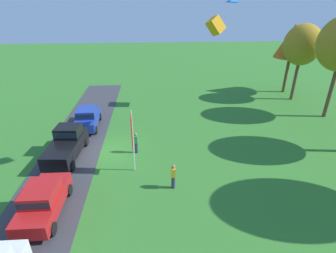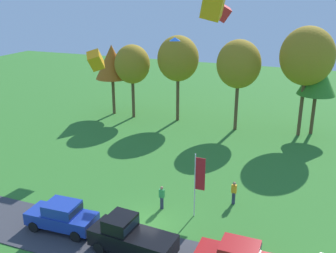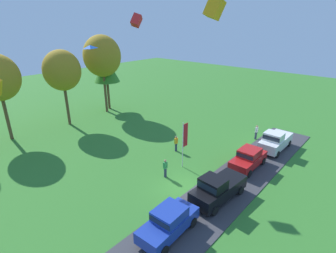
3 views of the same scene
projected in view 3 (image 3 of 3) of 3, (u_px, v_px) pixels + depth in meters
The scene contains 16 objects.
ground_plane at pixel (184, 188), 21.50m from camera, with size 120.00×120.00×0.00m, color #337528.
pavement_strip at pixel (212, 202), 19.82m from camera, with size 36.00×4.40×0.06m, color #38383D.
car_sedan_far_end at pixel (169, 221), 16.50m from camera, with size 4.46×2.09×1.84m.
car_pickup_by_flagpole at pixel (217, 188), 19.65m from camera, with size 5.13×2.34×2.14m.
car_sedan_mid_row at pixel (249, 158), 24.18m from camera, with size 4.41×1.98×1.84m.
car_pickup_near_entrance at pixel (275, 141), 27.51m from camera, with size 5.02×2.08×2.14m.
person_on_lawn at pixel (176, 143), 27.40m from camera, with size 0.36×0.24×1.71m.
person_beside_suv at pixel (165, 168), 22.77m from camera, with size 0.36×0.24×1.71m.
person_watching_sky at pixel (256, 132), 30.23m from camera, with size 0.36×0.24×1.71m.
tree_left_of_center at pixel (62, 71), 32.37m from camera, with size 4.58×4.58×9.66m.
tree_right_of_center at pixel (102, 56), 36.93m from camera, with size 5.28×5.28×11.15m.
tree_far_left at pixel (106, 69), 39.14m from camera, with size 3.83×3.83×8.08m.
flag_banner at pixel (184, 138), 23.82m from camera, with size 0.71×0.08×4.50m.
kite_diamond_over_trees at pixel (90, 47), 22.18m from camera, with size 0.72×0.95×0.28m, color blue.
kite_box_trailing_tail at pixel (215, 8), 19.49m from camera, with size 1.00×1.00×1.40m, color orange.
kite_box_topmost at pixel (136, 20), 23.36m from camera, with size 0.70×0.70×0.98m, color red.
Camera 3 is at (-14.45, -10.93, 12.70)m, focal length 28.00 mm.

